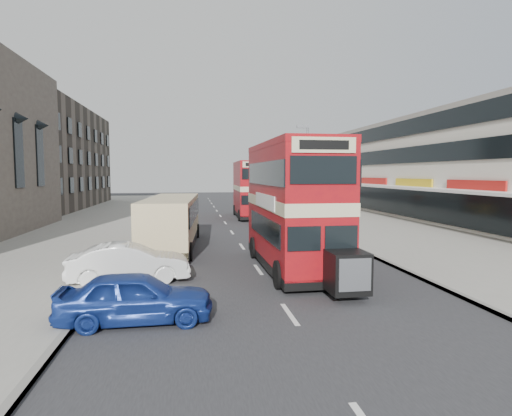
{
  "coord_description": "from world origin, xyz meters",
  "views": [
    {
      "loc": [
        -2.87,
        -16.15,
        4.18
      ],
      "look_at": [
        0.36,
        4.96,
        2.46
      ],
      "focal_mm": 30.05,
      "sensor_mm": 36.0,
      "label": 1
    }
  ],
  "objects_px": {
    "street_lamp": "(306,166)",
    "bus_main": "(293,205)",
    "pedestrian_far": "(299,201)",
    "cyclist": "(275,213)",
    "car_right_a": "(284,216)",
    "bus_second": "(250,189)",
    "car_left_front": "(129,263)",
    "car_right_b": "(271,211)",
    "pedestrian_near": "(328,216)",
    "coach": "(172,220)",
    "car_left_near": "(136,297)"
  },
  "relations": [
    {
      "from": "car_left_front",
      "to": "car_right_a",
      "type": "bearing_deg",
      "value": -35.57
    },
    {
      "from": "car_left_front",
      "to": "pedestrian_far",
      "type": "xyz_separation_m",
      "value": [
        14.13,
        28.95,
        0.37
      ]
    },
    {
      "from": "coach",
      "to": "pedestrian_near",
      "type": "relative_size",
      "value": 5.97
    },
    {
      "from": "car_left_front",
      "to": "bus_second",
      "type": "bearing_deg",
      "value": -24.14
    },
    {
      "from": "car_right_a",
      "to": "pedestrian_far",
      "type": "bearing_deg",
      "value": 156.98
    },
    {
      "from": "coach",
      "to": "car_right_b",
      "type": "relative_size",
      "value": 2.17
    },
    {
      "from": "car_right_b",
      "to": "pedestrian_near",
      "type": "relative_size",
      "value": 2.75
    },
    {
      "from": "car_right_a",
      "to": "car_left_near",
      "type": "bearing_deg",
      "value": -25.97
    },
    {
      "from": "street_lamp",
      "to": "car_left_near",
      "type": "xyz_separation_m",
      "value": [
        -10.95,
        -22.03,
        -4.06
      ]
    },
    {
      "from": "car_right_a",
      "to": "pedestrian_far",
      "type": "height_order",
      "value": "pedestrian_far"
    },
    {
      "from": "coach",
      "to": "cyclist",
      "type": "distance_m",
      "value": 13.84
    },
    {
      "from": "bus_main",
      "to": "pedestrian_far",
      "type": "xyz_separation_m",
      "value": [
        7.36,
        27.75,
        -1.69
      ]
    },
    {
      "from": "bus_second",
      "to": "coach",
      "type": "relative_size",
      "value": 0.93
    },
    {
      "from": "coach",
      "to": "car_left_front",
      "type": "distance_m",
      "value": 7.72
    },
    {
      "from": "car_left_near",
      "to": "car_right_a",
      "type": "xyz_separation_m",
      "value": [
        9.01,
        21.62,
        -0.01
      ]
    },
    {
      "from": "street_lamp",
      "to": "bus_main",
      "type": "relative_size",
      "value": 0.84
    },
    {
      "from": "street_lamp",
      "to": "car_right_b",
      "type": "bearing_deg",
      "value": 110.48
    },
    {
      "from": "bus_second",
      "to": "pedestrian_near",
      "type": "xyz_separation_m",
      "value": [
        4.73,
        -9.07,
        -1.71
      ]
    },
    {
      "from": "bus_second",
      "to": "car_right_a",
      "type": "xyz_separation_m",
      "value": [
        1.89,
        -6.51,
        -1.98
      ]
    },
    {
      "from": "street_lamp",
      "to": "car_left_near",
      "type": "height_order",
      "value": "street_lamp"
    },
    {
      "from": "bus_main",
      "to": "bus_second",
      "type": "relative_size",
      "value": 1.03
    },
    {
      "from": "car_right_b",
      "to": "cyclist",
      "type": "height_order",
      "value": "cyclist"
    },
    {
      "from": "coach",
      "to": "car_right_a",
      "type": "relative_size",
      "value": 2.04
    },
    {
      "from": "bus_second",
      "to": "pedestrian_near",
      "type": "relative_size",
      "value": 5.54
    },
    {
      "from": "car_left_front",
      "to": "pedestrian_near",
      "type": "bearing_deg",
      "value": -46.85
    },
    {
      "from": "bus_second",
      "to": "car_right_a",
      "type": "distance_m",
      "value": 7.06
    },
    {
      "from": "bus_main",
      "to": "car_left_near",
      "type": "height_order",
      "value": "bus_main"
    },
    {
      "from": "street_lamp",
      "to": "cyclist",
      "type": "height_order",
      "value": "street_lamp"
    },
    {
      "from": "street_lamp",
      "to": "bus_main",
      "type": "distance_m",
      "value": 16.99
    },
    {
      "from": "car_right_a",
      "to": "bus_main",
      "type": "bearing_deg",
      "value": -14.38
    },
    {
      "from": "car_left_near",
      "to": "car_right_b",
      "type": "relative_size",
      "value": 0.92
    },
    {
      "from": "car_right_b",
      "to": "coach",
      "type": "bearing_deg",
      "value": -22.04
    },
    {
      "from": "car_left_near",
      "to": "pedestrian_far",
      "type": "bearing_deg",
      "value": -23.03
    },
    {
      "from": "cyclist",
      "to": "coach",
      "type": "bearing_deg",
      "value": -127.12
    },
    {
      "from": "car_right_b",
      "to": "car_left_front",
      "type": "bearing_deg",
      "value": -15.97
    },
    {
      "from": "street_lamp",
      "to": "car_left_near",
      "type": "distance_m",
      "value": 24.94
    },
    {
      "from": "coach",
      "to": "car_left_front",
      "type": "height_order",
      "value": "coach"
    },
    {
      "from": "coach",
      "to": "car_left_near",
      "type": "xyz_separation_m",
      "value": [
        -0.49,
        -12.28,
        -0.83
      ]
    },
    {
      "from": "bus_second",
      "to": "cyclist",
      "type": "distance_m",
      "value": 5.25
    },
    {
      "from": "bus_second",
      "to": "car_left_near",
      "type": "bearing_deg",
      "value": 77.23
    },
    {
      "from": "bus_second",
      "to": "car_left_near",
      "type": "distance_m",
      "value": 29.09
    },
    {
      "from": "street_lamp",
      "to": "coach",
      "type": "relative_size",
      "value": 0.8
    },
    {
      "from": "car_left_near",
      "to": "cyclist",
      "type": "bearing_deg",
      "value": -21.58
    },
    {
      "from": "street_lamp",
      "to": "bus_second",
      "type": "height_order",
      "value": "street_lamp"
    },
    {
      "from": "coach",
      "to": "car_right_a",
      "type": "distance_m",
      "value": 12.67
    },
    {
      "from": "pedestrian_far",
      "to": "cyclist",
      "type": "height_order",
      "value": "cyclist"
    },
    {
      "from": "bus_main",
      "to": "bus_second",
      "type": "bearing_deg",
      "value": -93.65
    },
    {
      "from": "bus_second",
      "to": "car_right_b",
      "type": "bearing_deg",
      "value": 156.68
    },
    {
      "from": "coach",
      "to": "pedestrian_near",
      "type": "distance_m",
      "value": 13.24
    },
    {
      "from": "street_lamp",
      "to": "car_right_a",
      "type": "relative_size",
      "value": 1.64
    }
  ]
}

